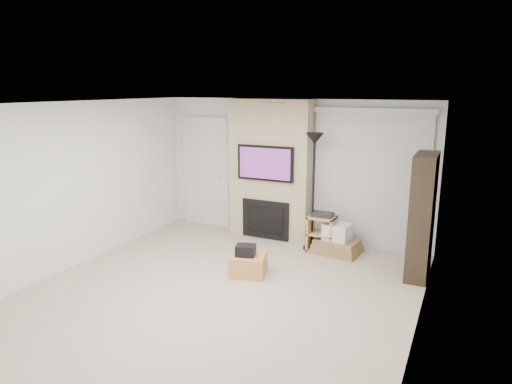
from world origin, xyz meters
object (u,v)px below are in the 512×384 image
at_px(ottoman, 248,264).
at_px(floor_lamp, 314,159).
at_px(box_stack, 337,242).
at_px(bookshelf, 422,216).
at_px(av_stand, 322,231).

height_order(ottoman, floor_lamp, floor_lamp).
relative_size(box_stack, bookshelf, 0.45).
bearing_deg(box_stack, bookshelf, -16.96).
height_order(av_stand, box_stack, av_stand).
relative_size(floor_lamp, bookshelf, 1.10).
bearing_deg(av_stand, floor_lamp, -177.55).
height_order(floor_lamp, box_stack, floor_lamp).
height_order(floor_lamp, av_stand, floor_lamp).
height_order(ottoman, bookshelf, bookshelf).
height_order(box_stack, bookshelf, bookshelf).
relative_size(av_stand, box_stack, 0.82).
relative_size(ottoman, floor_lamp, 0.25).
relative_size(ottoman, bookshelf, 0.28).
bearing_deg(ottoman, bookshelf, 24.20).
bearing_deg(box_stack, av_stand, 179.38).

